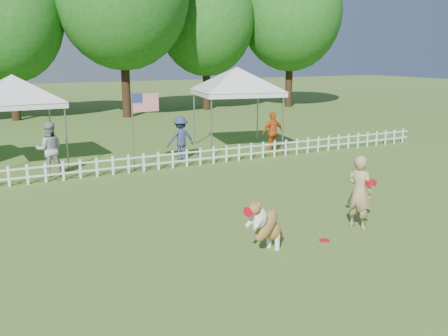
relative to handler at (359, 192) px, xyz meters
name	(u,v)px	position (x,y,z in m)	size (l,w,h in m)	color
ground	(290,236)	(-1.61, 0.24, -0.80)	(120.00, 120.00, 0.00)	#376B21
picket_fence	(166,160)	(-1.61, 7.24, -0.50)	(22.00, 0.08, 0.60)	white
handler	(359,192)	(0.00, 0.00, 0.00)	(0.59, 0.38, 1.61)	tan
dog	(267,225)	(-2.48, -0.23, -0.26)	(1.05, 0.35, 1.08)	brown
frisbee_on_turf	(324,240)	(-1.13, -0.29, -0.79)	(0.22, 0.22, 0.02)	red
canopy_tent_left	(16,122)	(-5.79, 10.01, 0.68)	(2.87, 2.87, 2.97)	white
canopy_tent_right	(237,109)	(2.23, 9.39, 0.76)	(3.03, 3.03, 3.13)	white
flag_pole	(133,132)	(-2.57, 7.58, 0.45)	(0.97, 0.10, 2.51)	gray
spectator_a	(50,149)	(-5.09, 8.02, 0.04)	(0.82, 0.64, 1.68)	#9B9CA0
spectator_b	(181,138)	(-0.60, 8.37, -0.03)	(1.00, 0.57, 1.55)	navy
spectator_c	(273,132)	(3.03, 7.99, -0.02)	(0.91, 0.38, 1.56)	#CA5517
tree_center_left	(9,31)	(-4.61, 22.74, 4.10)	(6.00, 6.00, 9.80)	#1F5618
tree_center_right	(122,7)	(1.39, 21.24, 5.50)	(7.60, 7.60, 12.60)	#1F5618
tree_right	(206,30)	(7.39, 22.74, 4.40)	(6.20, 6.20, 10.40)	#1F5618
tree_far_right	(291,24)	(13.39, 21.74, 4.90)	(7.00, 7.00, 11.40)	#1F5618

